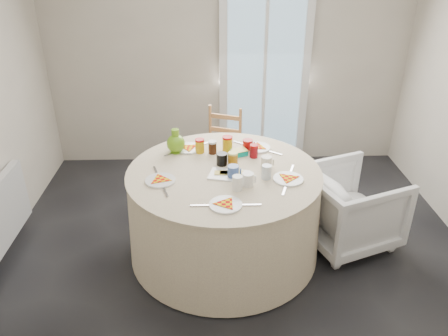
{
  "coord_description": "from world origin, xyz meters",
  "views": [
    {
      "loc": [
        -0.21,
        -2.81,
        2.38
      ],
      "look_at": [
        -0.11,
        0.2,
        0.8
      ],
      "focal_mm": 35.0,
      "sensor_mm": 36.0,
      "label": 1
    }
  ],
  "objects_px": {
    "armchair": "(350,202)",
    "wooden_chair": "(220,148)",
    "table": "(224,213)",
    "green_pitcher": "(176,142)"
  },
  "relations": [
    {
      "from": "table",
      "to": "green_pitcher",
      "type": "bearing_deg",
      "value": 137.92
    },
    {
      "from": "armchair",
      "to": "wooden_chair",
      "type": "bearing_deg",
      "value": 26.98
    },
    {
      "from": "table",
      "to": "armchair",
      "type": "relative_size",
      "value": 2.1
    },
    {
      "from": "armchair",
      "to": "green_pitcher",
      "type": "xyz_separation_m",
      "value": [
        -1.48,
        0.25,
        0.48
      ]
    },
    {
      "from": "armchair",
      "to": "green_pitcher",
      "type": "relative_size",
      "value": 3.71
    },
    {
      "from": "armchair",
      "to": "table",
      "type": "bearing_deg",
      "value": 74.78
    },
    {
      "from": "armchair",
      "to": "green_pitcher",
      "type": "distance_m",
      "value": 1.57
    },
    {
      "from": "table",
      "to": "wooden_chair",
      "type": "distance_m",
      "value": 1.09
    },
    {
      "from": "wooden_chair",
      "to": "armchair",
      "type": "distance_m",
      "value": 1.46
    },
    {
      "from": "table",
      "to": "armchair",
      "type": "distance_m",
      "value": 1.09
    }
  ]
}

